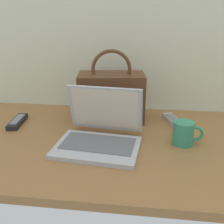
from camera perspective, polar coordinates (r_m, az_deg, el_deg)
desk at (r=1.08m, az=2.42°, el=-6.82°), size 1.60×0.76×0.03m
laptop at (r=1.02m, az=-2.58°, el=-4.63°), size 0.33×0.30×0.21m
coffee_mug at (r=1.06m, az=15.22°, el=-4.24°), size 0.12×0.08×0.09m
remote_control_near at (r=1.25m, az=13.07°, el=-1.88°), size 0.09×0.17×0.02m
remote_control_far at (r=1.29m, az=-19.65°, el=-1.94°), size 0.06×0.16×0.02m
handbag at (r=1.23m, az=-0.14°, el=3.49°), size 0.32×0.20×0.33m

